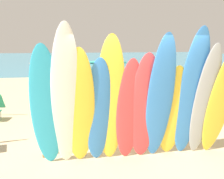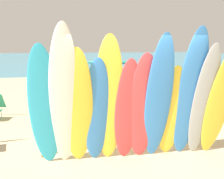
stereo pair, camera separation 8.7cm
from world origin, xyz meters
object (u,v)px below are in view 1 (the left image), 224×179
(surfboard_yellow_4, at_px, (111,101))
(surfboard_blue_9, at_px, (191,95))
(distant_boat, at_px, (105,62))
(surfboard_yellow_11, at_px, (220,104))
(surfboard_yellow_2, at_px, (79,109))
(surfboard_blue_7, at_px, (160,100))
(beachgoer_near_rack, at_px, (47,85))
(surfboard_rack, at_px, (130,130))
(surfboard_red_5, at_px, (129,111))
(surfboard_teal_0, at_px, (46,109))
(surfboard_yellow_8, at_px, (173,112))
(surfboard_grey_10, at_px, (204,102))
(surfboard_red_6, at_px, (144,108))
(surfboard_white_1, at_px, (65,99))
(surfboard_blue_3, at_px, (98,112))

(surfboard_yellow_4, relative_size, surfboard_blue_9, 0.94)
(distant_boat, bearing_deg, surfboard_yellow_11, -92.44)
(surfboard_yellow_2, height_order, surfboard_blue_7, surfboard_blue_7)
(surfboard_yellow_2, distance_m, beachgoer_near_rack, 4.76)
(surfboard_rack, xyz_separation_m, surfboard_red_5, (-0.13, -0.46, 0.57))
(beachgoer_near_rack, bearing_deg, surfboard_teal_0, 152.76)
(surfboard_yellow_8, bearing_deg, beachgoer_near_rack, 123.78)
(surfboard_rack, relative_size, surfboard_grey_10, 1.55)
(surfboard_red_6, xyz_separation_m, surfboard_blue_9, (0.94, -0.06, 0.24))
(surfboard_red_6, xyz_separation_m, beachgoer_near_rack, (-2.25, 4.60, -0.25))
(surfboard_blue_7, relative_size, beachgoer_near_rack, 1.77)
(surfboard_rack, relative_size, surfboard_yellow_2, 1.60)
(surfboard_grey_10, bearing_deg, surfboard_white_1, -179.58)
(beachgoer_near_rack, height_order, distant_boat, beachgoer_near_rack)
(distant_boat, bearing_deg, surfboard_yellow_4, -97.88)
(surfboard_yellow_2, bearing_deg, surfboard_blue_9, 0.56)
(surfboard_red_6, relative_size, surfboard_blue_9, 0.82)
(beachgoer_near_rack, bearing_deg, surfboard_rack, 174.91)
(surfboard_yellow_8, relative_size, distant_boat, 0.41)
(distant_boat, bearing_deg, surfboard_red_5, -96.99)
(surfboard_teal_0, xyz_separation_m, beachgoer_near_rack, (-0.38, 4.66, -0.33))
(surfboard_yellow_2, height_order, surfboard_red_6, surfboard_yellow_2)
(surfboard_yellow_8, distance_m, surfboard_grey_10, 0.66)
(surfboard_blue_3, distance_m, beachgoer_near_rack, 4.79)
(surfboard_teal_0, bearing_deg, surfboard_blue_7, 1.92)
(surfboard_red_6, distance_m, distant_boat, 23.57)
(surfboard_red_6, bearing_deg, surfboard_red_5, 177.90)
(surfboard_red_6, height_order, distant_boat, surfboard_red_6)
(surfboard_yellow_8, bearing_deg, distant_boat, 86.84)
(surfboard_red_6, xyz_separation_m, surfboard_yellow_8, (0.61, 0.05, -0.12))
(surfboard_blue_9, bearing_deg, beachgoer_near_rack, 122.65)
(surfboard_blue_3, xyz_separation_m, surfboard_red_5, (0.61, 0.01, -0.01))
(beachgoer_near_rack, bearing_deg, surfboard_white_1, 156.92)
(surfboard_white_1, xyz_separation_m, surfboard_grey_10, (2.75, 0.05, -0.17))
(surfboard_blue_7, xyz_separation_m, distant_boat, (2.28, 23.51, -1.11))
(surfboard_yellow_4, height_order, distant_boat, surfboard_yellow_4)
(surfboard_white_1, xyz_separation_m, beachgoer_near_rack, (-0.73, 4.72, -0.50))
(surfboard_blue_9, bearing_deg, surfboard_white_1, 179.69)
(surfboard_teal_0, height_order, surfboard_blue_7, surfboard_blue_7)
(surfboard_yellow_4, height_order, beachgoer_near_rack, surfboard_yellow_4)
(surfboard_teal_0, bearing_deg, surfboard_yellow_11, 2.24)
(surfboard_white_1, xyz_separation_m, surfboard_yellow_4, (0.84, 0.12, -0.09))
(surfboard_yellow_4, relative_size, surfboard_yellow_11, 1.09)
(surfboard_grey_10, bearing_deg, surfboard_blue_9, 176.89)
(surfboard_yellow_4, xyz_separation_m, surfboard_yellow_8, (1.29, 0.05, -0.29))
(surfboard_yellow_4, distance_m, surfboard_yellow_11, 2.24)
(surfboard_red_5, relative_size, surfboard_blue_7, 0.81)
(surfboard_teal_0, height_order, surfboard_blue_3, surfboard_teal_0)
(surfboard_rack, bearing_deg, surfboard_red_5, -106.22)
(surfboard_yellow_4, bearing_deg, surfboard_yellow_2, -172.10)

